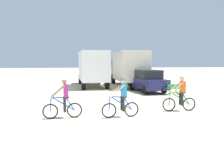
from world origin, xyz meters
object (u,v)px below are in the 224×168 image
(cyclist_cowboy_hat, at_px, (122,99))
(bicycle_spare, at_px, (173,90))
(box_truck_avon_van, at_px, (92,67))
(cyclist_orange_shirt, at_px, (64,99))
(sedan_parked, at_px, (147,81))
(box_truck_cream_rv, at_px, (129,67))
(cyclist_near_camera, at_px, (180,94))

(cyclist_cowboy_hat, relative_size, bicycle_spare, 1.05)
(box_truck_avon_van, bearing_deg, cyclist_cowboy_hat, -84.58)
(cyclist_orange_shirt, relative_size, cyclist_cowboy_hat, 1.00)
(sedan_parked, relative_size, bicycle_spare, 2.58)
(box_truck_cream_rv, bearing_deg, box_truck_avon_van, 174.77)
(cyclist_orange_shirt, xyz_separation_m, cyclist_near_camera, (5.69, 0.91, 0.00))
(cyclist_cowboy_hat, xyz_separation_m, cyclist_near_camera, (3.12, 0.98, 0.00))
(sedan_parked, bearing_deg, cyclist_orange_shirt, -125.86)
(cyclist_orange_shirt, height_order, cyclist_cowboy_hat, same)
(bicycle_spare, bearing_deg, cyclist_near_camera, -106.35)
(cyclist_cowboy_hat, height_order, bicycle_spare, cyclist_cowboy_hat)
(sedan_parked, distance_m, cyclist_near_camera, 7.06)
(box_truck_avon_van, distance_m, bicycle_spare, 8.50)
(cyclist_orange_shirt, bearing_deg, cyclist_cowboy_hat, -1.60)
(cyclist_cowboy_hat, bearing_deg, cyclist_near_camera, 17.48)
(box_truck_cream_rv, distance_m, bicycle_spare, 6.38)
(bicycle_spare, bearing_deg, sedan_parked, 125.97)
(box_truck_avon_van, relative_size, cyclist_near_camera, 3.81)
(cyclist_orange_shirt, bearing_deg, bicycle_spare, 39.87)
(sedan_parked, xyz_separation_m, cyclist_near_camera, (-0.07, -7.06, -0.04))
(cyclist_cowboy_hat, distance_m, bicycle_spare, 7.64)
(box_truck_avon_van, height_order, sedan_parked, box_truck_avon_van)
(box_truck_cream_rv, relative_size, sedan_parked, 1.54)
(box_truck_avon_van, height_order, cyclist_cowboy_hat, box_truck_avon_van)
(box_truck_cream_rv, xyz_separation_m, cyclist_near_camera, (0.84, -10.84, -1.03))
(box_truck_cream_rv, bearing_deg, cyclist_orange_shirt, -112.45)
(box_truck_cream_rv, xyz_separation_m, sedan_parked, (0.90, -3.79, -0.99))
(box_truck_avon_van, bearing_deg, cyclist_near_camera, -69.04)
(cyclist_orange_shirt, distance_m, cyclist_cowboy_hat, 2.57)
(box_truck_cream_rv, distance_m, sedan_parked, 4.02)
(sedan_parked, bearing_deg, cyclist_cowboy_hat, -111.63)
(sedan_parked, relative_size, cyclist_orange_shirt, 2.46)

